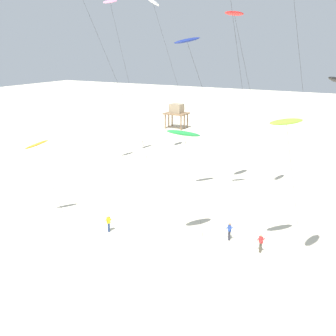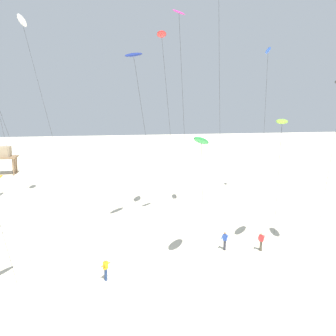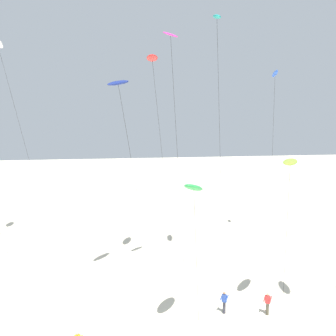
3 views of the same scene
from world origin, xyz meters
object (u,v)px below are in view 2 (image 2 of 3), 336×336
(kite_lime, at_px, (282,122))
(kite_red, at_px, (162,36))
(kite_magenta, at_px, (179,20))
(stilt_house, at_px, (3,154))
(kite_flyer_nearest, at_px, (225,240))
(kite_green, at_px, (201,141))
(kite_navy, at_px, (134,56))
(kite_flyer_middle, at_px, (261,241))
(kite_white, at_px, (22,22))
(kite_teal, at_px, (219,0))
(kite_flyer_furthest, at_px, (106,269))
(kite_blue, at_px, (268,56))

(kite_lime, distance_m, kite_red, 15.81)
(kite_magenta, height_order, stilt_house, kite_magenta)
(kite_magenta, height_order, kite_flyer_nearest, kite_magenta)
(kite_lime, bearing_deg, kite_red, 127.24)
(kite_magenta, bearing_deg, kite_green, -91.99)
(kite_flyer_nearest, bearing_deg, kite_lime, -14.33)
(kite_magenta, distance_m, kite_navy, 5.44)
(kite_magenta, xyz_separation_m, kite_flyer_middle, (5.91, -6.56, -19.51))
(kite_white, bearing_deg, kite_red, -32.38)
(kite_flyer_nearest, relative_size, stilt_house, 0.32)
(stilt_house, bearing_deg, kite_navy, -61.57)
(kite_flyer_nearest, bearing_deg, kite_teal, 77.90)
(kite_white, xyz_separation_m, kite_flyer_nearest, (18.73, -19.04, -21.41))
(kite_teal, relative_size, stilt_house, 4.61)
(kite_green, xyz_separation_m, kite_white, (-15.57, 22.01, 12.31))
(kite_flyer_middle, bearing_deg, kite_red, 123.40)
(kite_flyer_furthest, bearing_deg, kite_red, 63.30)
(kite_red, bearing_deg, kite_flyer_middle, -56.60)
(kite_white, height_order, stilt_house, kite_white)
(kite_teal, distance_m, kite_flyer_middle, 23.80)
(kite_navy, bearing_deg, kite_flyer_middle, -32.69)
(kite_flyer_furthest, bearing_deg, kite_blue, 42.87)
(kite_white, bearing_deg, kite_flyer_middle, -42.35)
(kite_navy, relative_size, kite_flyer_nearest, 10.55)
(kite_white, bearing_deg, kite_teal, -28.20)
(kite_magenta, xyz_separation_m, kite_flyer_furthest, (-7.63, -9.48, -19.51))
(kite_white, xyz_separation_m, kite_teal, (20.46, -10.97, 0.63))
(kite_teal, bearing_deg, kite_green, -113.89)
(kite_teal, height_order, kite_flyer_middle, kite_teal)
(kite_magenta, relative_size, kite_flyer_middle, 12.71)
(kite_flyer_nearest, bearing_deg, kite_flyer_middle, -14.93)
(kite_red, bearing_deg, kite_lime, -52.76)
(kite_green, xyz_separation_m, kite_magenta, (0.30, 8.72, 10.41))
(stilt_house, bearing_deg, kite_green, -62.30)
(kite_blue, height_order, kite_flyer_nearest, kite_blue)
(kite_flyer_furthest, distance_m, stilt_house, 49.38)
(kite_lime, height_order, kite_navy, kite_navy)
(stilt_house, bearing_deg, kite_red, -54.82)
(kite_red, xyz_separation_m, kite_flyer_middle, (6.85, -10.38, -18.74))
(kite_navy, height_order, kite_flyer_middle, kite_navy)
(kite_flyer_furthest, bearing_deg, stilt_house, 109.72)
(kite_teal, xyz_separation_m, kite_flyer_middle, (1.32, -8.88, -22.04))
(kite_blue, distance_m, kite_navy, 21.62)
(kite_flyer_furthest, bearing_deg, kite_magenta, 51.17)
(kite_white, xyz_separation_m, kite_lime, (23.04, -20.14, -11.05))
(kite_flyer_middle, bearing_deg, stilt_house, 124.76)
(kite_teal, bearing_deg, stilt_house, 129.83)
(kite_green, bearing_deg, kite_white, 125.26)
(kite_flyer_nearest, bearing_deg, kite_blue, 55.46)
(kite_lime, bearing_deg, kite_teal, 105.74)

